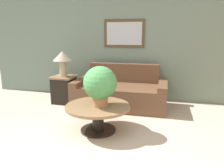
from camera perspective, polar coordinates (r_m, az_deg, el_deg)
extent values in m
cube|color=slate|center=(5.16, 5.88, 10.36)|extent=(7.49, 0.06, 2.60)
cube|color=#4C3823|center=(5.15, 3.19, 13.01)|extent=(0.94, 0.03, 0.63)
cube|color=#B2BCC6|center=(5.14, 3.16, 13.01)|extent=(0.82, 0.01, 0.51)
cube|color=brown|center=(4.68, 2.13, -3.12)|extent=(1.58, 0.99, 0.46)
cube|color=brown|center=(4.98, 3.16, 2.99)|extent=(1.58, 0.16, 0.41)
cube|color=brown|center=(4.92, -7.95, -1.85)|extent=(0.18, 0.99, 0.56)
cube|color=brown|center=(4.58, 12.99, -3.17)|extent=(0.18, 0.99, 0.56)
cylinder|color=black|center=(3.59, -3.62, -11.84)|extent=(0.56, 0.56, 0.03)
cylinder|color=black|center=(3.52, -3.67, -8.95)|extent=(0.18, 0.18, 0.36)
cylinder|color=brown|center=(3.45, -3.71, -5.87)|extent=(1.02, 1.02, 0.04)
cube|color=black|center=(5.05, -12.40, -1.59)|extent=(0.44, 0.44, 0.57)
cube|color=brown|center=(4.99, -12.57, 1.78)|extent=(0.52, 0.52, 0.03)
cylinder|color=tan|center=(4.98, -12.58, 2.09)|extent=(0.22, 0.22, 0.02)
cylinder|color=tan|center=(4.95, -12.68, 4.08)|extent=(0.16, 0.16, 0.33)
cone|color=gray|center=(4.92, -12.83, 7.17)|extent=(0.42, 0.42, 0.21)
cylinder|color=#9E6B42|center=(3.38, -3.07, -4.35)|extent=(0.23, 0.23, 0.17)
sphere|color=#428447|center=(3.31, -3.13, 0.28)|extent=(0.51, 0.51, 0.51)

